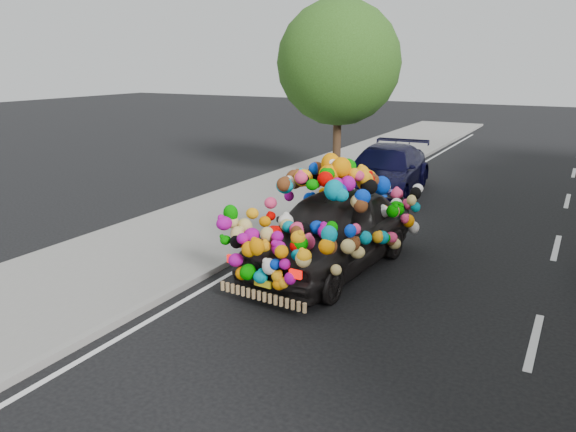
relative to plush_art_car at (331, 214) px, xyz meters
The scene contains 7 objects.
ground 1.84m from the plush_art_car, 74.30° to the right, with size 100.00×100.00×0.00m, color black.
sidewalk 4.29m from the plush_art_car, 160.58° to the right, with size 4.00×60.00×0.12m, color gray.
kerb 2.63m from the plush_art_car, 144.90° to the right, with size 0.15×60.00×0.13m, color gray.
lane_markings 4.37m from the plush_art_car, 19.08° to the right, with size 6.00×50.00×0.01m, color silver, non-canonical shape.
tree_near_sidewalk 9.26m from the plush_art_car, 112.79° to the left, with size 4.20×4.20×6.13m.
plush_art_car is the anchor object (origin of this frame).
navy_sedan 6.92m from the plush_art_car, 99.95° to the left, with size 2.12×5.22×1.52m, color black.
Camera 1 is at (3.95, -8.51, 4.09)m, focal length 35.00 mm.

